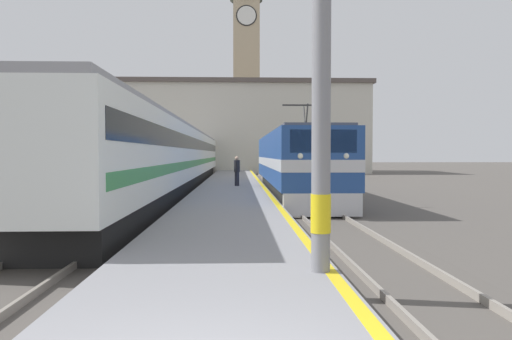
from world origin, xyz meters
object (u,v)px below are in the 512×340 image
object	(u,v)px
locomotive_train	(294,163)
clock_tower	(246,69)
person_on_platform	(237,170)
catenary_mast	(324,28)
passenger_train	(177,157)

from	to	relation	value
locomotive_train	clock_tower	bearing A→B (deg)	92.29
locomotive_train	clock_tower	size ratio (longest dim) A/B	0.68
person_on_platform	clock_tower	world-z (taller)	clock_tower
catenary_mast	person_on_platform	size ratio (longest dim) A/B	4.56
locomotive_train	catenary_mast	bearing A→B (deg)	-95.07
locomotive_train	passenger_train	bearing A→B (deg)	137.70
locomotive_train	passenger_train	size ratio (longest dim) A/B	0.39
catenary_mast	clock_tower	size ratio (longest dim) A/B	0.29
passenger_train	clock_tower	xyz separation A→B (m)	(5.12, 36.97, 11.94)
locomotive_train	person_on_platform	distance (m)	3.78
person_on_platform	clock_tower	distance (m)	42.88
locomotive_train	passenger_train	world-z (taller)	locomotive_train
passenger_train	catenary_mast	bearing A→B (deg)	-78.03
catenary_mast	locomotive_train	bearing A→B (deg)	84.93
clock_tower	passenger_train	bearing A→B (deg)	-97.89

